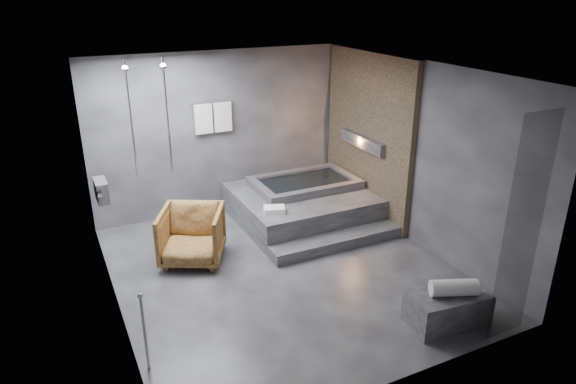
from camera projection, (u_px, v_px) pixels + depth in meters
room at (301, 146)px, 7.03m from camera, size 5.00×5.04×2.82m
tub_deck at (302, 205)px, 8.86m from camera, size 2.20×2.00×0.50m
tub_step at (337, 242)px, 7.93m from camera, size 2.20×0.36×0.18m
concrete_bench at (447, 308)px, 6.09m from camera, size 0.98×0.61×0.42m
driftwood_chair at (192, 235)px, 7.44m from camera, size 1.18×1.19×0.81m
rolled_towel at (454, 288)px, 5.94m from camera, size 0.58×0.40×0.20m
deck_towel at (274, 210)px, 7.95m from camera, size 0.38×0.33×0.09m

